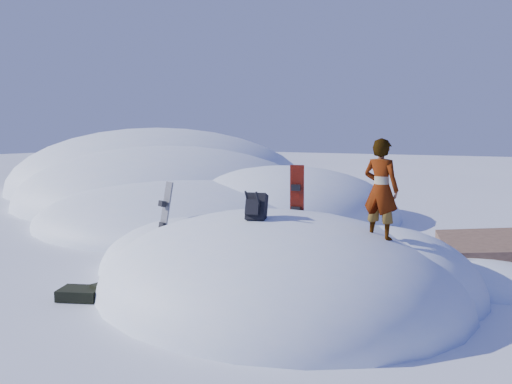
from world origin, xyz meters
The scene contains 9 objects.
ground centered at (0.00, 0.00, 0.00)m, with size 120.00×120.00×0.00m, color white.
snow_mound centered at (-0.17, 0.24, 0.00)m, with size 8.00×6.00×3.00m.
snow_ridge centered at (-10.43, 9.85, 0.00)m, with size 21.50×18.50×6.40m.
rock_outcrop centered at (3.72, 3.01, 0.01)m, with size 4.68×4.41×1.68m.
snowboard_red centered at (0.07, 0.75, 1.61)m, with size 0.29×0.21×1.46m.
snowboard_dark centered at (-2.34, -0.35, 1.27)m, with size 0.37×0.38×1.44m.
backpack centered at (-0.08, -0.62, 1.67)m, with size 0.42×0.49×0.57m.
gear_pile centered at (-2.78, -2.07, 0.12)m, with size 0.95×0.75×0.25m.
person centered at (1.90, 0.06, 2.02)m, with size 0.61×0.40×1.68m, color slate.
Camera 1 is at (4.09, -8.05, 2.95)m, focal length 35.00 mm.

